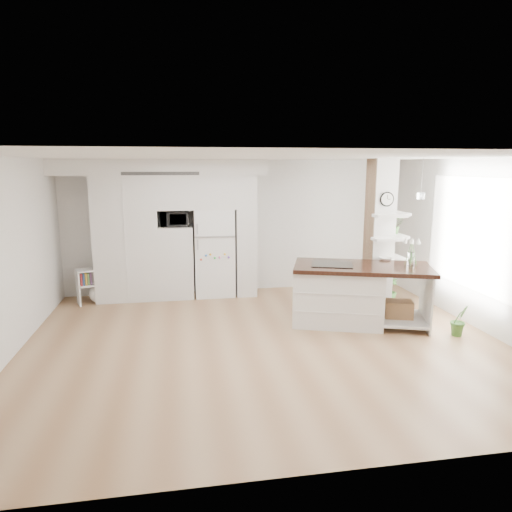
{
  "coord_description": "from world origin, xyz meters",
  "views": [
    {
      "loc": [
        -1.2,
        -6.31,
        2.57
      ],
      "look_at": [
        0.03,
        0.9,
        1.13
      ],
      "focal_mm": 32.0,
      "sensor_mm": 36.0,
      "label": 1
    }
  ],
  "objects": [
    {
      "name": "floor_plant_a",
      "position": [
        3.0,
        -0.25,
        0.25
      ],
      "size": [
        0.31,
        0.27,
        0.5
      ],
      "primitive_type": "imported",
      "rotation": [
        0.0,
        0.0,
        0.17
      ],
      "color": "#3E762F",
      "rests_on": "floor"
    },
    {
      "name": "cabinet_wall",
      "position": [
        -1.45,
        2.67,
        1.51
      ],
      "size": [
        4.0,
        0.71,
        2.7
      ],
      "color": "white",
      "rests_on": "floor"
    },
    {
      "name": "microwave",
      "position": [
        -1.27,
        2.62,
        1.57
      ],
      "size": [
        0.54,
        0.37,
        0.3
      ],
      "primitive_type": "imported",
      "color": "#2D2D2D",
      "rests_on": "cabinet_wall"
    },
    {
      "name": "kitchen_island",
      "position": [
        1.48,
        0.62,
        0.51
      ],
      "size": [
        2.41,
        1.68,
        1.56
      ],
      "rotation": [
        0.0,
        0.0,
        -0.32
      ],
      "color": "white",
      "rests_on": "floor"
    },
    {
      "name": "pendant_light",
      "position": [
        1.7,
        0.15,
        2.12
      ],
      "size": [
        0.12,
        0.12,
        0.1
      ],
      "primitive_type": "cylinder",
      "color": "white",
      "rests_on": "room"
    },
    {
      "name": "shelf_plant",
      "position": [
        2.63,
        1.3,
        1.52
      ],
      "size": [
        0.27,
        0.23,
        0.3
      ],
      "primitive_type": "imported",
      "color": "#3E762F",
      "rests_on": "column"
    },
    {
      "name": "bookshelf",
      "position": [
        -2.83,
        2.51,
        0.29
      ],
      "size": [
        0.64,
        0.5,
        0.67
      ],
      "rotation": [
        0.0,
        0.0,
        0.36
      ],
      "color": "white",
      "rests_on": "floor"
    },
    {
      "name": "column",
      "position": [
        2.38,
        1.13,
        1.35
      ],
      "size": [
        0.69,
        0.9,
        2.7
      ],
      "color": "silver",
      "rests_on": "floor"
    },
    {
      "name": "room",
      "position": [
        0.0,
        0.0,
        1.86
      ],
      "size": [
        7.04,
        6.04,
        2.72
      ],
      "color": "white",
      "rests_on": "ground"
    },
    {
      "name": "window",
      "position": [
        3.48,
        0.3,
        1.5
      ],
      "size": [
        0.0,
        2.4,
        2.4
      ],
      "primitive_type": "plane",
      "rotation": [
        1.57,
        0.0,
        -1.57
      ],
      "color": "white",
      "rests_on": "room"
    },
    {
      "name": "refrigerator",
      "position": [
        -0.53,
        2.68,
        0.88
      ],
      "size": [
        0.78,
        0.69,
        1.75
      ],
      "color": "white",
      "rests_on": "floor"
    },
    {
      "name": "floor",
      "position": [
        0.0,
        0.0,
        0.0
      ],
      "size": [
        7.0,
        6.0,
        0.01
      ],
      "primitive_type": "cube",
      "color": "tan",
      "rests_on": "ground"
    },
    {
      "name": "decor_bowl",
      "position": [
        2.3,
        0.9,
        1.0
      ],
      "size": [
        0.22,
        0.22,
        0.05
      ],
      "primitive_type": "imported",
      "color": "white",
      "rests_on": "column"
    },
    {
      "name": "floor_plant_b",
      "position": [
        2.74,
        1.6,
        0.24
      ],
      "size": [
        0.36,
        0.36,
        0.48
      ],
      "primitive_type": "imported",
      "rotation": [
        0.0,
        0.0,
        -0.42
      ],
      "color": "#3E762F",
      "rests_on": "floor"
    }
  ]
}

